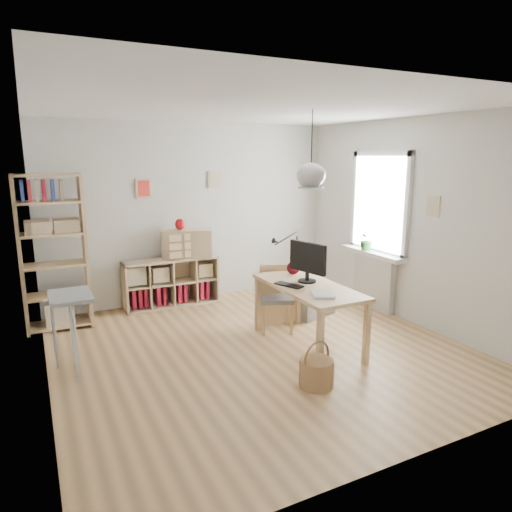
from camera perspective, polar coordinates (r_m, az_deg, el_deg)
name	(u,v)px	position (r m, az deg, el deg)	size (l,w,h in m)	color
ground	(260,349)	(5.43, 0.48, -11.61)	(4.50, 4.50, 0.00)	tan
room_shell	(311,175)	(5.11, 6.89, 9.97)	(4.50, 4.50, 4.50)	silver
window_unit	(380,203)	(6.76, 15.25, 6.38)	(0.07, 1.16, 1.46)	white
radiator	(374,281)	(6.95, 14.49, -3.10)	(0.10, 0.80, 0.80)	beige
windowsill	(373,253)	(6.81, 14.37, 0.33)	(0.22, 1.20, 0.06)	white
desk	(308,293)	(5.34, 6.51, -4.59)	(0.70, 1.50, 0.75)	#DBAE7D
cube_shelf	(169,285)	(7.01, -10.78, -3.64)	(1.40, 0.38, 0.72)	tan
tall_bookshelf	(52,246)	(6.32, -24.11, 1.09)	(0.80, 0.38, 2.00)	#DBAE7D
side_table	(64,312)	(5.02, -22.84, -6.52)	(0.40, 0.55, 0.85)	gray
chair	(276,294)	(5.89, 2.50, -4.74)	(0.53, 0.53, 0.83)	gray
wicker_basket	(316,372)	(4.63, 7.55, -14.13)	(0.34, 0.34, 0.47)	#A07348
storage_chest	(307,299)	(6.57, 6.35, -5.30)	(0.81, 0.87, 0.67)	silver
monitor	(308,260)	(5.38, 6.46, -0.48)	(0.22, 0.54, 0.47)	black
keyboard	(289,285)	(5.26, 4.14, -3.63)	(0.13, 0.34, 0.02)	black
task_lamp	(284,248)	(5.76, 3.58, 1.01)	(0.45, 0.17, 0.48)	black
yarn_ball	(293,268)	(5.75, 4.69, -1.50)	(0.16, 0.16, 0.16)	#500A11
paper_tray	(323,294)	(4.94, 8.34, -4.78)	(0.22, 0.27, 0.03)	white
drawer_chest	(187,243)	(6.90, -8.63, 1.58)	(0.73, 0.33, 0.42)	tan
red_vase	(180,224)	(6.82, -9.50, 3.92)	(0.14, 0.14, 0.17)	maroon
potted_plant	(367,239)	(6.85, 13.67, 2.03)	(0.28, 0.24, 0.31)	#215821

